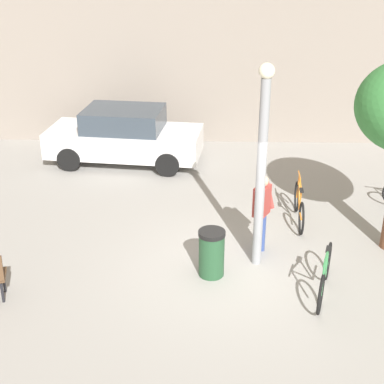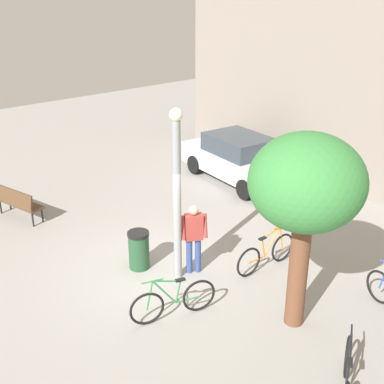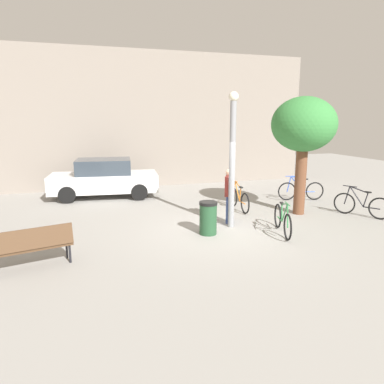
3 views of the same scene
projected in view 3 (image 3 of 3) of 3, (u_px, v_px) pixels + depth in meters
name	position (u px, v px, depth m)	size (l,w,h in m)	color
ground_plane	(221.00, 229.00, 10.37)	(36.00, 36.00, 0.00)	gray
building_facade	(159.00, 120.00, 17.42)	(14.21, 2.00, 6.13)	gray
lamppost	(232.00, 155.00, 10.21)	(0.28, 0.28, 3.88)	gray
person_by_lamppost	(229.00, 192.00, 10.83)	(0.48, 0.63, 1.67)	#334784
park_bench	(33.00, 244.00, 7.58)	(1.67, 0.84, 0.92)	#513823
plaza_tree	(304.00, 126.00, 11.48)	(2.07, 2.07, 3.84)	brown
bicycle_black	(362.00, 205.00, 11.67)	(1.00, 1.56, 0.97)	black
bicycle_orange	(239.00, 199.00, 12.52)	(0.15, 1.81, 0.97)	black
bicycle_green	(283.00, 220.00, 9.92)	(0.58, 1.74, 0.97)	black
bicycle_blue	(301.00, 190.00, 13.98)	(1.76, 0.51, 0.97)	black
parked_car_white	(104.00, 178.00, 14.42)	(4.36, 2.18, 1.55)	silver
trash_bin	(208.00, 218.00, 9.87)	(0.50, 0.50, 0.92)	#234C2D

